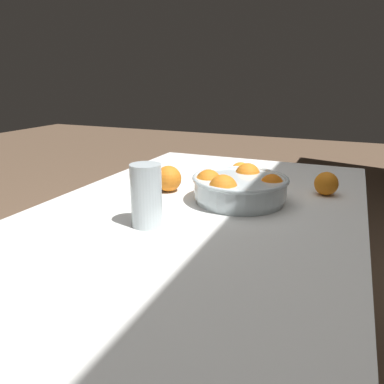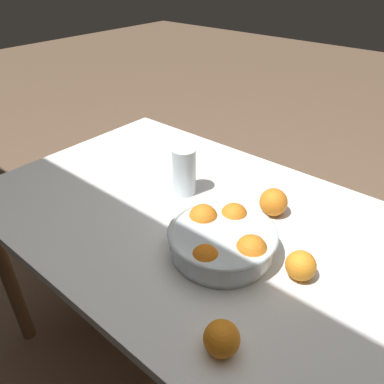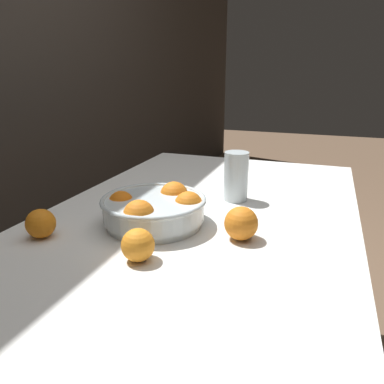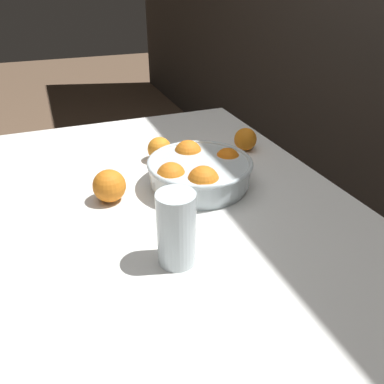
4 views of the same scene
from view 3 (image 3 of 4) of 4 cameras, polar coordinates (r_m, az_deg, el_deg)
name	(u,v)px [view 3 (image 3 of 4)]	position (r m, az deg, el deg)	size (l,w,h in m)	color
dining_table	(200,236)	(1.10, 1.18, -6.67)	(1.41, 0.86, 0.72)	white
fruit_bowl	(155,209)	(0.98, -5.68, -2.53)	(0.28, 0.28, 0.10)	silver
juice_glass	(236,178)	(1.16, 6.72, 2.15)	(0.07, 0.07, 0.15)	#F4A314
orange_loose_near_bowl	(138,245)	(0.81, -8.24, -7.99)	(0.07, 0.07, 0.07)	orange
orange_loose_front	(241,223)	(0.90, 7.49, -4.76)	(0.08, 0.08, 0.08)	orange
orange_loose_aside	(41,223)	(0.98, -22.06, -4.47)	(0.07, 0.07, 0.07)	orange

